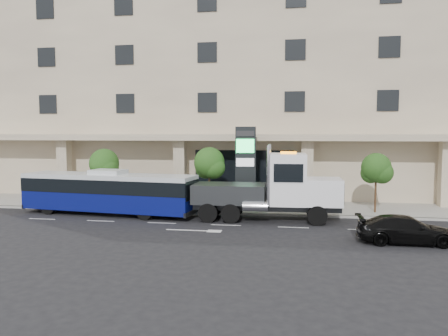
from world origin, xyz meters
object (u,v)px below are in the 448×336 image
object	(u,v)px
tow_truck	(273,190)
signage_pylon	(245,167)
city_bus	(108,192)
black_sedan	(406,230)

from	to	relation	value
tow_truck	signage_pylon	world-z (taller)	signage_pylon
city_bus	black_sedan	xyz separation A→B (m)	(17.99, -5.00, -0.86)
city_bus	tow_truck	distance (m)	11.13
tow_truck	black_sedan	distance (m)	8.42
city_bus	signage_pylon	bearing A→B (deg)	27.00
tow_truck	city_bus	bearing A→B (deg)	177.38
tow_truck	signage_pylon	bearing A→B (deg)	119.97
tow_truck	black_sedan	xyz separation A→B (m)	(6.87, -4.70, -1.27)
city_bus	black_sedan	world-z (taller)	city_bus
city_bus	signage_pylon	size ratio (longest dim) A/B	2.11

